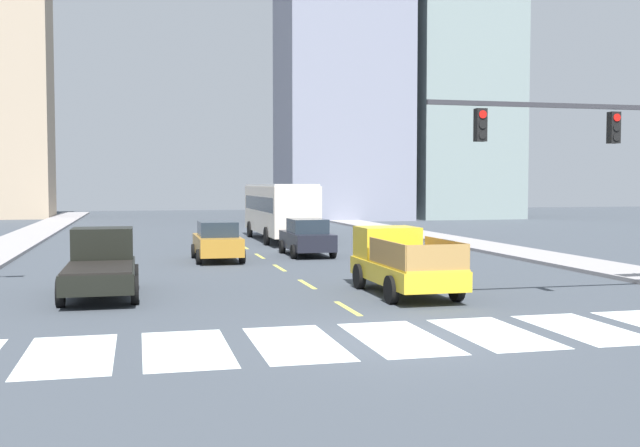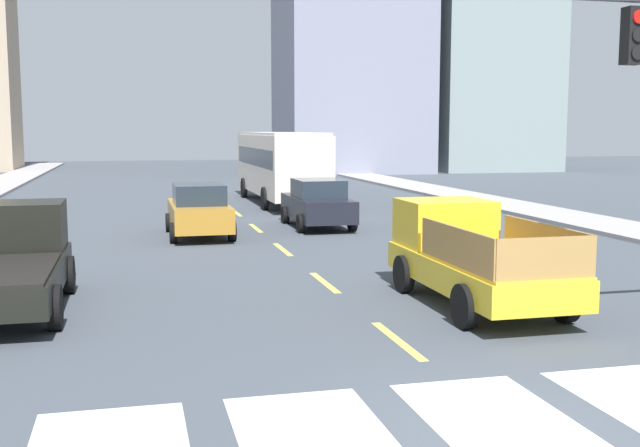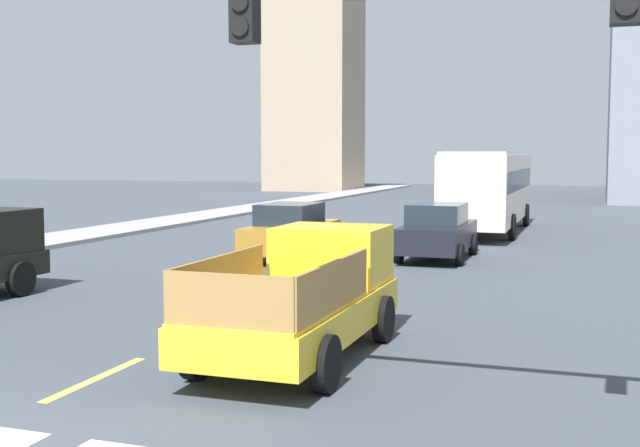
# 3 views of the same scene
# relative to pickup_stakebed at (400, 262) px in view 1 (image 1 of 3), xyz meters

# --- Properties ---
(ground_plane) EXTENTS (160.00, 160.00, 0.00)m
(ground_plane) POSITION_rel_pickup_stakebed_xyz_m (-2.37, -6.44, -0.94)
(ground_plane) COLOR #3D434B
(sidewalk_right) EXTENTS (2.85, 110.00, 0.15)m
(sidewalk_right) POSITION_rel_pickup_stakebed_xyz_m (9.77, 11.56, -0.86)
(sidewalk_right) COLOR #969294
(sidewalk_right) RESTS_ON ground
(crosswalk_stripe_1) EXTENTS (1.74, 3.75, 0.01)m
(crosswalk_stripe_1) POSITION_rel_pickup_stakebed_xyz_m (-9.17, -6.44, -0.93)
(crosswalk_stripe_1) COLOR silver
(crosswalk_stripe_1) RESTS_ON ground
(crosswalk_stripe_2) EXTENTS (1.74, 3.75, 0.01)m
(crosswalk_stripe_2) POSITION_rel_pickup_stakebed_xyz_m (-6.91, -6.44, -0.93)
(crosswalk_stripe_2) COLOR silver
(crosswalk_stripe_2) RESTS_ON ground
(crosswalk_stripe_3) EXTENTS (1.74, 3.75, 0.01)m
(crosswalk_stripe_3) POSITION_rel_pickup_stakebed_xyz_m (-4.64, -6.44, -0.93)
(crosswalk_stripe_3) COLOR silver
(crosswalk_stripe_3) RESTS_ON ground
(crosswalk_stripe_4) EXTENTS (1.74, 3.75, 0.01)m
(crosswalk_stripe_4) POSITION_rel_pickup_stakebed_xyz_m (-2.37, -6.44, -0.93)
(crosswalk_stripe_4) COLOR silver
(crosswalk_stripe_4) RESTS_ON ground
(crosswalk_stripe_5) EXTENTS (1.74, 3.75, 0.01)m
(crosswalk_stripe_5) POSITION_rel_pickup_stakebed_xyz_m (-0.10, -6.44, -0.93)
(crosswalk_stripe_5) COLOR silver
(crosswalk_stripe_5) RESTS_ON ground
(crosswalk_stripe_6) EXTENTS (1.74, 3.75, 0.01)m
(crosswalk_stripe_6) POSITION_rel_pickup_stakebed_xyz_m (2.17, -6.44, -0.93)
(crosswalk_stripe_6) COLOR silver
(crosswalk_stripe_6) RESTS_ON ground
(lane_dash_0) EXTENTS (0.16, 2.40, 0.01)m
(lane_dash_0) POSITION_rel_pickup_stakebed_xyz_m (-2.37, -2.44, -0.93)
(lane_dash_0) COLOR #D2CC4E
(lane_dash_0) RESTS_ON ground
(lane_dash_1) EXTENTS (0.16, 2.40, 0.01)m
(lane_dash_1) POSITION_rel_pickup_stakebed_xyz_m (-2.37, 2.56, -0.93)
(lane_dash_1) COLOR #D2CC4E
(lane_dash_1) RESTS_ON ground
(lane_dash_2) EXTENTS (0.16, 2.40, 0.01)m
(lane_dash_2) POSITION_rel_pickup_stakebed_xyz_m (-2.37, 7.56, -0.93)
(lane_dash_2) COLOR #D2CC4E
(lane_dash_2) RESTS_ON ground
(lane_dash_3) EXTENTS (0.16, 2.40, 0.01)m
(lane_dash_3) POSITION_rel_pickup_stakebed_xyz_m (-2.37, 12.56, -0.93)
(lane_dash_3) COLOR #D2CC4E
(lane_dash_3) RESTS_ON ground
(lane_dash_4) EXTENTS (0.16, 2.40, 0.01)m
(lane_dash_4) POSITION_rel_pickup_stakebed_xyz_m (-2.37, 17.56, -0.93)
(lane_dash_4) COLOR #D2CC4E
(lane_dash_4) RESTS_ON ground
(lane_dash_5) EXTENTS (0.16, 2.40, 0.01)m
(lane_dash_5) POSITION_rel_pickup_stakebed_xyz_m (-2.37, 22.56, -0.93)
(lane_dash_5) COLOR #D2CC4E
(lane_dash_5) RESTS_ON ground
(lane_dash_6) EXTENTS (0.16, 2.40, 0.01)m
(lane_dash_6) POSITION_rel_pickup_stakebed_xyz_m (-2.37, 27.56, -0.93)
(lane_dash_6) COLOR #D2CC4E
(lane_dash_6) RESTS_ON ground
(lane_dash_7) EXTENTS (0.16, 2.40, 0.01)m
(lane_dash_7) POSITION_rel_pickup_stakebed_xyz_m (-2.37, 32.56, -0.93)
(lane_dash_7) COLOR #D2CC4E
(lane_dash_7) RESTS_ON ground
(pickup_stakebed) EXTENTS (2.18, 5.20, 1.96)m
(pickup_stakebed) POSITION_rel_pickup_stakebed_xyz_m (0.00, 0.00, 0.00)
(pickup_stakebed) COLOR gold
(pickup_stakebed) RESTS_ON ground
(pickup_dark) EXTENTS (2.18, 5.20, 1.96)m
(pickup_dark) POSITION_rel_pickup_stakebed_xyz_m (-8.91, 1.67, -0.02)
(pickup_dark) COLOR black
(pickup_dark) RESTS_ON ground
(city_bus) EXTENTS (2.72, 10.80, 3.32)m
(city_bus) POSITION_rel_pickup_stakebed_xyz_m (0.22, 21.47, 1.02)
(city_bus) COLOR beige
(city_bus) RESTS_ON ground
(sedan_mid) EXTENTS (2.02, 4.40, 1.72)m
(sedan_mid) POSITION_rel_pickup_stakebed_xyz_m (-4.48, 10.88, -0.08)
(sedan_mid) COLOR #A97526
(sedan_mid) RESTS_ON ground
(sedan_near_right) EXTENTS (2.02, 4.40, 1.72)m
(sedan_near_right) POSITION_rel_pickup_stakebed_xyz_m (-0.19, 12.27, -0.08)
(sedan_near_right) COLOR black
(sedan_near_right) RESTS_ON ground
(tower_tall_centre) EXTENTS (7.41, 7.12, 33.46)m
(tower_tall_centre) POSITION_rel_pickup_stakebed_xyz_m (-19.61, 56.04, 15.79)
(tower_tall_centre) COLOR tan
(tower_tall_centre) RESTS_ON ground
(block_mid_left) EXTENTS (10.20, 11.12, 28.56)m
(block_mid_left) POSITION_rel_pickup_stakebed_xyz_m (22.64, 47.62, 13.35)
(block_mid_left) COLOR gray
(block_mid_left) RESTS_ON ground
(block_mid_right) EXTENTS (11.31, 9.48, 29.81)m
(block_mid_right) POSITION_rel_pickup_stakebed_xyz_m (10.78, 46.27, 13.97)
(block_mid_right) COLOR gray
(block_mid_right) RESTS_ON ground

